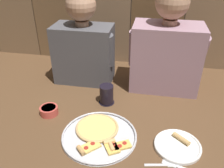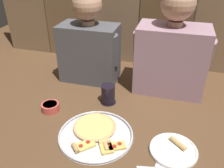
# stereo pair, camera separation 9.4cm
# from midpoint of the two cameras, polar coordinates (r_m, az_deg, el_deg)

# --- Properties ---
(ground_plane) EXTENTS (3.20, 3.20, 0.00)m
(ground_plane) POSITION_cam_midpoint_polar(r_m,az_deg,el_deg) (1.21, -2.63, -9.84)
(ground_plane) COLOR brown
(pizza_tray) EXTENTS (0.35, 0.35, 0.03)m
(pizza_tray) POSITION_cam_midpoint_polar(r_m,az_deg,el_deg) (1.15, -5.56, -11.87)
(pizza_tray) COLOR silver
(pizza_tray) RESTS_ON ground
(dinner_plate) EXTENTS (0.21, 0.21, 0.03)m
(dinner_plate) POSITION_cam_midpoint_polar(r_m,az_deg,el_deg) (1.12, 13.17, -14.30)
(dinner_plate) COLOR white
(dinner_plate) RESTS_ON ground
(drinking_glass) EXTENTS (0.09, 0.09, 0.11)m
(drinking_glass) POSITION_cam_midpoint_polar(r_m,az_deg,el_deg) (1.34, -3.33, -2.58)
(drinking_glass) COLOR black
(drinking_glass) RESTS_ON ground
(dipping_bowl) EXTENTS (0.10, 0.10, 0.04)m
(dipping_bowl) POSITION_cam_midpoint_polar(r_m,az_deg,el_deg) (1.32, -16.94, -6.09)
(dipping_bowl) COLOR #CC4C42
(dipping_bowl) RESTS_ON ground
(table_fork) EXTENTS (0.13, 0.04, 0.01)m
(table_fork) POSITION_cam_midpoint_polar(r_m,az_deg,el_deg) (1.04, 9.26, -18.74)
(table_fork) COLOR silver
(table_fork) RESTS_ON ground
(table_knife) EXTENTS (0.15, 0.06, 0.01)m
(table_knife) POSITION_cam_midpoint_polar(r_m,az_deg,el_deg) (1.05, 13.61, -18.98)
(table_knife) COLOR silver
(table_knife) RESTS_ON ground
(diner_left) EXTENTS (0.40, 0.21, 0.58)m
(diner_left) POSITION_cam_midpoint_polar(r_m,az_deg,el_deg) (1.50, -8.77, 9.91)
(diner_left) COLOR #4C4C51
(diner_left) RESTS_ON ground
(diner_right) EXTENTS (0.44, 0.23, 0.62)m
(diner_right) POSITION_cam_midpoint_polar(r_m,az_deg,el_deg) (1.42, 11.27, 9.02)
(diner_right) COLOR gray
(diner_right) RESTS_ON ground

